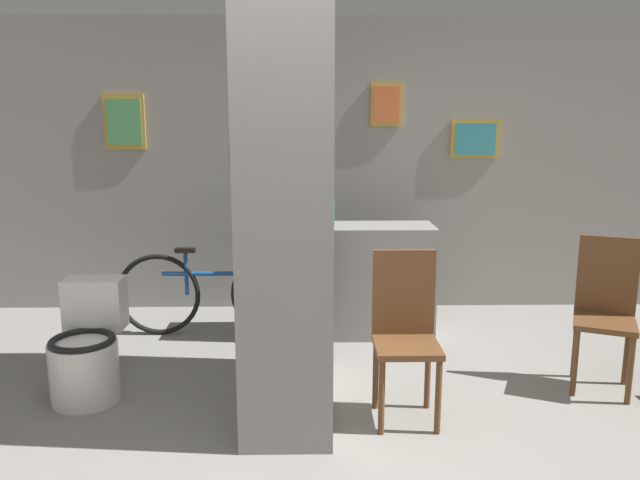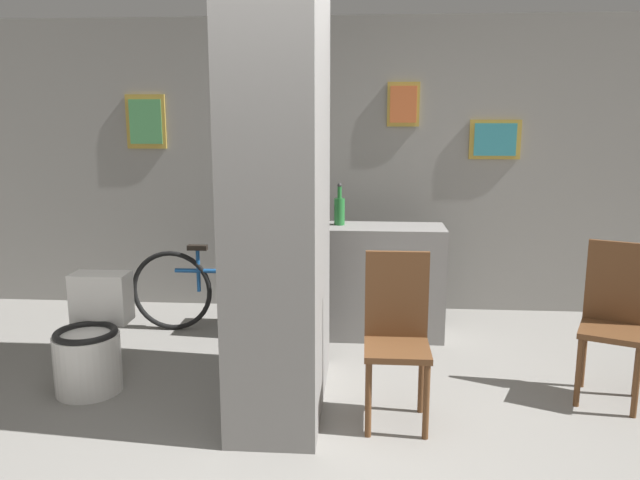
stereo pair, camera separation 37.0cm
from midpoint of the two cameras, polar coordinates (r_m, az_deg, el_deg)
ground_plane at (r=3.48m, az=-4.42°, el=-19.04°), size 14.00×14.00×0.00m
wall_back at (r=5.65m, az=-3.08°, el=6.72°), size 8.00×0.09×2.60m
pillar_center at (r=3.67m, az=-5.93°, el=4.10°), size 0.53×1.26×2.60m
counter_shelf at (r=5.04m, az=0.01°, el=-3.71°), size 1.45×0.44×0.90m
toilet at (r=4.31m, az=-22.89°, el=-9.41°), size 0.42×0.58×0.72m
chair_near_pillar at (r=3.67m, az=4.92°, el=-8.15°), size 0.37×0.37×0.99m
chair_by_doorway at (r=4.38m, az=22.47°, el=-5.77°), size 0.49×0.49×0.99m
bicycle at (r=5.14m, az=-11.56°, el=-4.77°), size 1.59×0.42×0.72m
bottle_tall at (r=4.96m, az=-1.28°, el=2.80°), size 0.08×0.08×0.33m
bottle_short at (r=4.95m, az=-2.59°, el=2.44°), size 0.06×0.06×0.26m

